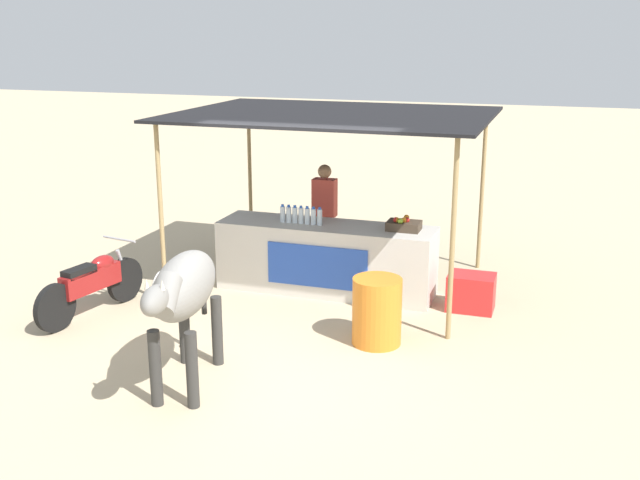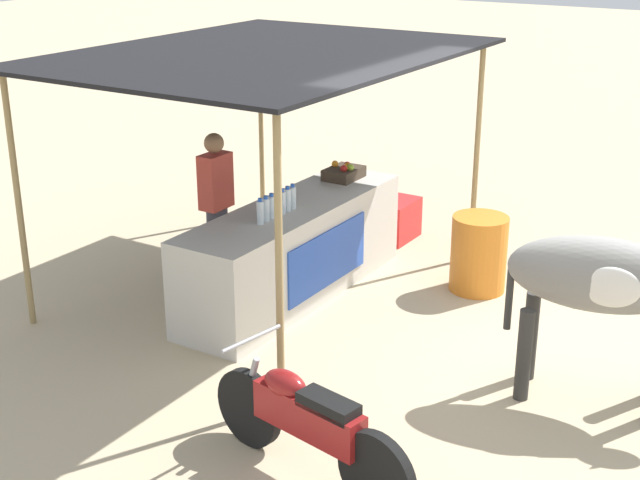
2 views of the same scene
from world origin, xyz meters
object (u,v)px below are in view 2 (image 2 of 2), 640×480
(cooler_box, at_px, (394,219))
(motorcycle_parked, at_px, (306,422))
(water_barrel, at_px, (479,254))
(fruit_crate, at_px, (344,172))
(stall_counter, at_px, (294,251))
(vendor_behind_counter, at_px, (217,210))
(cow, at_px, (607,282))

(cooler_box, bearing_deg, motorcycle_parked, -159.52)
(water_barrel, xyz_separation_m, motorcycle_parked, (-3.66, -0.26, 0.03))
(fruit_crate, relative_size, water_barrel, 0.55)
(stall_counter, height_order, fruit_crate, fruit_crate)
(vendor_behind_counter, height_order, water_barrel, vendor_behind_counter)
(stall_counter, xyz_separation_m, cooler_box, (2.02, -0.10, -0.24))
(stall_counter, xyz_separation_m, fruit_crate, (1.07, 0.05, 0.55))
(vendor_behind_counter, xyz_separation_m, motorcycle_parked, (-2.28, -2.55, -0.42))
(cooler_box, bearing_deg, fruit_crate, 171.25)
(fruit_crate, distance_m, water_barrel, 1.71)
(fruit_crate, relative_size, motorcycle_parked, 0.25)
(water_barrel, bearing_deg, motorcycle_parked, -175.86)
(stall_counter, relative_size, vendor_behind_counter, 1.82)
(stall_counter, bearing_deg, motorcycle_parked, -144.74)
(fruit_crate, xyz_separation_m, water_barrel, (0.05, -1.59, -0.63))
(fruit_crate, height_order, water_barrel, fruit_crate)
(stall_counter, bearing_deg, cooler_box, -2.76)
(vendor_behind_counter, relative_size, cooler_box, 2.75)
(stall_counter, xyz_separation_m, motorcycle_parked, (-2.55, -1.80, -0.05))
(stall_counter, distance_m, fruit_crate, 1.20)
(cooler_box, relative_size, water_barrel, 0.75)
(water_barrel, relative_size, cow, 0.43)
(fruit_crate, relative_size, cow, 0.24)
(stall_counter, height_order, vendor_behind_counter, vendor_behind_counter)
(vendor_behind_counter, xyz_separation_m, cooler_box, (2.29, -0.85, -0.61))
(stall_counter, distance_m, cow, 3.29)
(stall_counter, bearing_deg, water_barrel, -54.04)
(water_barrel, height_order, cow, cow)
(stall_counter, relative_size, fruit_crate, 6.82)
(stall_counter, relative_size, cow, 1.62)
(cow, bearing_deg, fruit_crate, 64.82)
(water_barrel, bearing_deg, vendor_behind_counter, 121.17)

